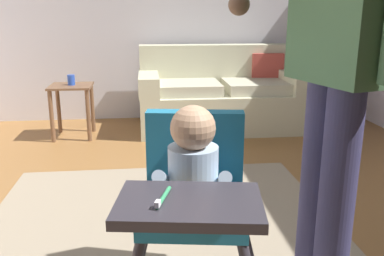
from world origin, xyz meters
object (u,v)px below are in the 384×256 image
(couch, at_px, (221,96))
(side_table, at_px, (72,99))
(adult_standing, at_px, (336,75))
(high_chair, at_px, (193,187))
(sippy_cup, at_px, (71,80))

(couch, height_order, side_table, couch)
(adult_standing, xyz_separation_m, side_table, (-1.43, 2.65, -0.59))
(high_chair, height_order, side_table, high_chair)
(side_table, distance_m, sippy_cup, 0.19)
(couch, bearing_deg, side_table, -81.87)
(high_chair, xyz_separation_m, sippy_cup, (-0.87, 2.80, -0.05))
(side_table, height_order, sippy_cup, sippy_cup)
(adult_standing, bearing_deg, sippy_cup, -76.70)
(couch, bearing_deg, high_chair, -12.04)
(sippy_cup, bearing_deg, side_table, -180.00)
(high_chair, distance_m, side_table, 2.94)
(high_chair, height_order, sippy_cup, high_chair)
(couch, relative_size, side_table, 3.30)
(side_table, relative_size, sippy_cup, 5.20)
(couch, xyz_separation_m, adult_standing, (-0.09, -2.86, 0.64))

